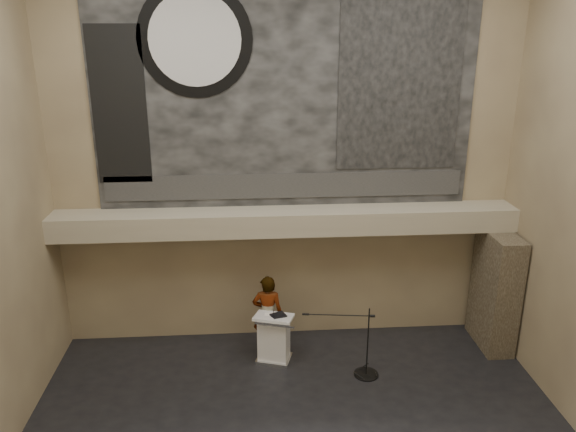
{
  "coord_description": "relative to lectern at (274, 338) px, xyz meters",
  "views": [
    {
      "loc": [
        -0.8,
        -7.82,
        6.97
      ],
      "look_at": [
        0.0,
        3.2,
        3.2
      ],
      "focal_mm": 35.0,
      "sensor_mm": 36.0,
      "label": 1
    }
  ],
  "objects": [
    {
      "name": "lectern",
      "position": [
        0.0,
        0.0,
        0.0
      ],
      "size": [
        0.94,
        0.78,
        1.14
      ],
      "rotation": [
        0.0,
        0.0,
        -0.29
      ],
      "color": "silver",
      "rests_on": "floor"
    },
    {
      "name": "soffit",
      "position": [
        0.34,
        0.8,
        2.4
      ],
      "size": [
        10.0,
        0.8,
        0.5
      ],
      "primitive_type": "cube",
      "color": "#9E937A",
      "rests_on": "wall_back"
    },
    {
      "name": "binder",
      "position": [
        0.1,
        -0.03,
        0.56
      ],
      "size": [
        0.38,
        0.35,
        0.04
      ],
      "primitive_type": "cube",
      "rotation": [
        0.0,
        0.0,
        0.41
      ],
      "color": "black",
      "rests_on": "lectern"
    },
    {
      "name": "speaker_person",
      "position": [
        -0.11,
        0.4,
        0.37
      ],
      "size": [
        0.71,
        0.51,
        1.84
      ],
      "primitive_type": "imported",
      "rotation": [
        0.0,
        0.0,
        3.03
      ],
      "color": "white",
      "rests_on": "floor"
    },
    {
      "name": "wall_front",
      "position": [
        0.34,
        -6.8,
        3.7
      ],
      "size": [
        10.0,
        0.02,
        8.5
      ],
      "primitive_type": "cube",
      "color": "#77644C",
      "rests_on": "floor"
    },
    {
      "name": "banner_clock_rim",
      "position": [
        -1.46,
        1.13,
        6.15
      ],
      "size": [
        2.3,
        0.02,
        2.3
      ],
      "primitive_type": "cylinder",
      "rotation": [
        1.57,
        0.0,
        0.0
      ],
      "color": "black",
      "rests_on": "banner"
    },
    {
      "name": "wall_back",
      "position": [
        0.34,
        1.2,
        3.7
      ],
      "size": [
        10.0,
        0.02,
        8.5
      ],
      "primitive_type": "cube",
      "color": "#77644C",
      "rests_on": "floor"
    },
    {
      "name": "banner",
      "position": [
        0.34,
        1.17,
        5.15
      ],
      "size": [
        8.0,
        0.05,
        5.0
      ],
      "primitive_type": "cube",
      "color": "black",
      "rests_on": "wall_back"
    },
    {
      "name": "banner_building_print",
      "position": [
        2.74,
        1.13,
        5.25
      ],
      "size": [
        2.6,
        0.02,
        3.6
      ],
      "primitive_type": "cube",
      "color": "black",
      "rests_on": "banner"
    },
    {
      "name": "sprinkler_left",
      "position": [
        -1.26,
        0.75,
        2.12
      ],
      "size": [
        0.04,
        0.04,
        0.06
      ],
      "primitive_type": "cylinder",
      "color": "#B2893D",
      "rests_on": "soffit"
    },
    {
      "name": "stone_pier",
      "position": [
        4.99,
        0.35,
        0.8
      ],
      "size": [
        0.6,
        1.4,
        2.7
      ],
      "primitive_type": "cube",
      "color": "#3D3325",
      "rests_on": "floor"
    },
    {
      "name": "sprinkler_right",
      "position": [
        2.24,
        0.75,
        2.12
      ],
      "size": [
        0.04,
        0.04,
        0.06
      ],
      "primitive_type": "cylinder",
      "color": "#B2893D",
      "rests_on": "soffit"
    },
    {
      "name": "papers",
      "position": [
        -0.08,
        -0.03,
        0.55
      ],
      "size": [
        0.25,
        0.33,
        0.0
      ],
      "primitive_type": "cube",
      "rotation": [
        0.0,
        0.0,
        -0.05
      ],
      "color": "white",
      "rests_on": "lectern"
    },
    {
      "name": "mic_stand",
      "position": [
        1.85,
        -0.67,
        -0.32
      ],
      "size": [
        1.61,
        0.52,
        1.56
      ],
      "rotation": [
        0.0,
        0.0,
        -0.13
      ],
      "color": "black",
      "rests_on": "floor"
    },
    {
      "name": "banner_text_strip",
      "position": [
        0.34,
        1.13,
        3.1
      ],
      "size": [
        7.76,
        0.02,
        0.55
      ],
      "primitive_type": "cube",
      "color": "#2B2B2B",
      "rests_on": "banner"
    },
    {
      "name": "banner_brick_print",
      "position": [
        -3.06,
        1.13,
        4.85
      ],
      "size": [
        1.1,
        0.02,
        3.2
      ],
      "primitive_type": "cube",
      "color": "black",
      "rests_on": "banner"
    },
    {
      "name": "banner_clock_face",
      "position": [
        -1.46,
        1.11,
        6.15
      ],
      "size": [
        1.84,
        0.02,
        1.84
      ],
      "primitive_type": "cylinder",
      "rotation": [
        1.57,
        0.0,
        0.0
      ],
      "color": "silver",
      "rests_on": "banner"
    }
  ]
}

